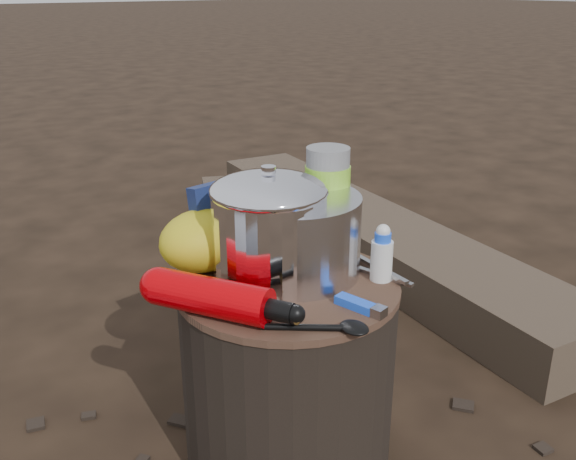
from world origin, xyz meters
TOP-DOWN VIEW (x-y plane):
  - ground at (0.00, 0.00)m, footprint 60.00×60.00m
  - stump at (0.00, 0.00)m, footprint 0.41×0.41m
  - log_main at (0.81, 0.63)m, footprint 0.53×1.79m
  - log_small at (0.46, 0.88)m, footprint 0.77×1.25m
  - foil_windscreen at (0.04, 0.03)m, footprint 0.25×0.25m
  - camping_pot at (-0.02, 0.03)m, footprint 0.21×0.21m
  - fuel_bottle at (-0.17, -0.02)m, footprint 0.19×0.27m
  - thermos at (0.14, 0.06)m, footprint 0.09×0.09m
  - travel_mug at (0.12, 0.13)m, footprint 0.07×0.07m
  - stuff_sack at (-0.09, 0.15)m, footprint 0.17×0.14m
  - food_pouch at (-0.04, 0.17)m, footprint 0.13×0.05m
  - lighter at (0.04, -0.14)m, footprint 0.04×0.10m
  - pot_grabber at (0.15, -0.08)m, footprint 0.05×0.15m
  - spork at (-0.08, -0.15)m, footprint 0.15×0.13m
  - squeeze_bottle at (0.15, -0.09)m, footprint 0.04×0.04m

SIDE VIEW (x-z plane):
  - ground at x=0.00m, z-range 0.00..0.00m
  - log_small at x=0.46m, z-range 0.00..0.11m
  - log_main at x=0.81m, z-range 0.00..0.15m
  - stump at x=0.00m, z-range 0.00..0.38m
  - spork at x=-0.08m, z-range 0.38..0.39m
  - pot_grabber at x=0.15m, z-range 0.38..0.39m
  - lighter at x=0.04m, z-range 0.38..0.39m
  - fuel_bottle at x=-0.17m, z-range 0.38..0.44m
  - squeeze_bottle at x=0.15m, z-range 0.38..0.47m
  - travel_mug at x=0.12m, z-range 0.38..0.48m
  - stuff_sack at x=-0.09m, z-range 0.38..0.49m
  - foil_windscreen at x=0.04m, z-range 0.38..0.53m
  - food_pouch at x=-0.04m, z-range 0.38..0.53m
  - camping_pot at x=-0.02m, z-range 0.38..0.58m
  - thermos at x=0.14m, z-range 0.38..0.60m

